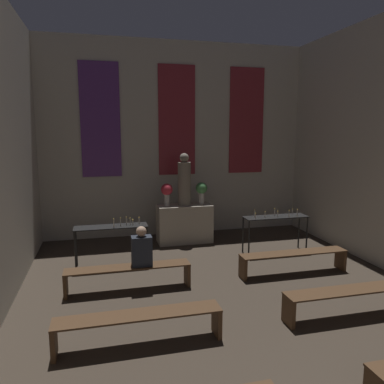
% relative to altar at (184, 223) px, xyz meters
% --- Properties ---
extents(wall_back, '(7.37, 0.16, 5.19)m').
position_rel_altar_xyz_m(wall_back, '(0.00, 0.96, 2.13)').
color(wall_back, beige).
rests_on(wall_back, ground_plane).
extents(altar, '(1.38, 0.60, 0.98)m').
position_rel_altar_xyz_m(altar, '(0.00, 0.00, 0.00)').
color(altar, '#BCB29E').
rests_on(altar, ground_plane).
extents(statue, '(0.33, 0.33, 1.32)m').
position_rel_altar_xyz_m(statue, '(0.00, 0.00, 1.09)').
color(statue, gray).
rests_on(statue, altar).
extents(flower_vase_left, '(0.29, 0.29, 0.56)m').
position_rel_altar_xyz_m(flower_vase_left, '(-0.45, 0.00, 0.85)').
color(flower_vase_left, beige).
rests_on(flower_vase_left, altar).
extents(flower_vase_right, '(0.29, 0.29, 0.56)m').
position_rel_altar_xyz_m(flower_vase_right, '(0.45, 0.00, 0.85)').
color(flower_vase_right, beige).
rests_on(flower_vase_right, altar).
extents(candle_rack_left, '(1.52, 0.42, 1.07)m').
position_rel_altar_xyz_m(candle_rack_left, '(-1.87, -1.33, 0.27)').
color(candle_rack_left, black).
rests_on(candle_rack_left, ground_plane).
extents(candle_rack_right, '(1.52, 0.42, 1.05)m').
position_rel_altar_xyz_m(candle_rack_right, '(1.88, -1.33, 0.27)').
color(candle_rack_right, black).
rests_on(candle_rack_right, ground_plane).
extents(pew_third_left, '(2.22, 0.36, 0.45)m').
position_rel_altar_xyz_m(pew_third_left, '(-1.64, -4.46, -0.15)').
color(pew_third_left, '#4C331E').
rests_on(pew_third_left, ground_plane).
extents(pew_third_right, '(2.22, 0.36, 0.45)m').
position_rel_altar_xyz_m(pew_third_right, '(1.64, -4.46, -0.15)').
color(pew_third_right, '#4C331E').
rests_on(pew_third_right, ground_plane).
extents(pew_back_left, '(2.22, 0.36, 0.45)m').
position_rel_altar_xyz_m(pew_back_left, '(-1.64, -2.65, -0.15)').
color(pew_back_left, '#4C331E').
rests_on(pew_back_left, ground_plane).
extents(pew_back_right, '(2.22, 0.36, 0.45)m').
position_rel_altar_xyz_m(pew_back_right, '(1.64, -2.65, -0.15)').
color(pew_back_right, '#4C331E').
rests_on(pew_back_right, ground_plane).
extents(person_seated, '(0.36, 0.24, 0.72)m').
position_rel_altar_xyz_m(person_seated, '(-1.39, -2.65, 0.27)').
color(person_seated, '#282D38').
rests_on(person_seated, pew_back_left).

